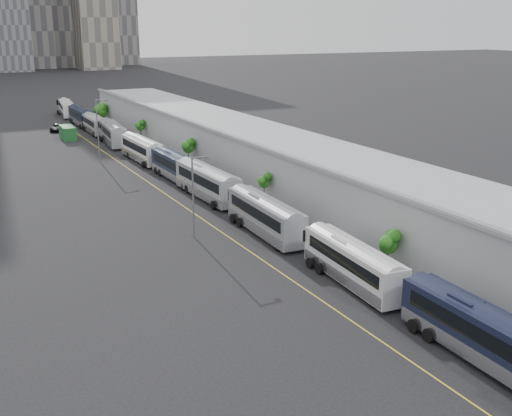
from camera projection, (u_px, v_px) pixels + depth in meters
sidewalk at (285, 207)px, 75.91m from camera, size 10.00×170.00×0.12m
lane_line at (203, 220)px, 71.34m from camera, size 0.12×160.00×0.02m
depot at (315, 176)px, 76.70m from camera, size 12.45×160.40×7.20m
bus_1 at (480, 337)px, 41.26m from camera, size 2.98×12.98×3.77m
bus_2 at (353, 267)px, 53.32m from camera, size 3.35×12.65×3.66m
bus_3 at (265, 219)px, 65.99m from camera, size 3.20×13.48×3.91m
bus_4 at (207, 185)px, 79.65m from camera, size 3.17×13.89×4.04m
bus_5 at (176, 169)px, 89.15m from camera, size 2.88×12.93×3.77m
bus_6 at (142, 151)px, 101.18m from camera, size 3.02×13.10×3.81m
bus_7 at (113, 135)px, 115.41m from camera, size 3.93×13.71×3.95m
bus_8 at (94, 125)px, 127.37m from camera, size 2.80×12.54×3.65m
bus_9 at (81, 118)px, 137.20m from camera, size 2.95×13.25×3.87m
bus_10 at (67, 110)px, 150.57m from camera, size 3.86×12.94×3.73m
tree_1 at (388, 242)px, 54.13m from camera, size 1.65×1.65×4.11m
tree_2 at (264, 182)px, 73.72m from camera, size 1.30×1.30×4.24m
tree_3 at (188, 146)px, 93.64m from camera, size 1.73×1.73×4.72m
tree_4 at (140, 126)px, 114.14m from camera, size 1.48×1.48×4.28m
tree_5 at (100, 109)px, 136.14m from camera, size 2.89×2.89×4.92m
street_lamp_near at (195, 191)px, 64.22m from camera, size 2.04×0.22×8.35m
street_lamp_far at (99, 127)px, 99.82m from camera, size 2.04×0.22×9.77m
shipping_container at (68, 133)px, 120.72m from camera, size 2.51×6.11×2.48m
suv at (58, 127)px, 129.88m from camera, size 4.36×6.14×1.55m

